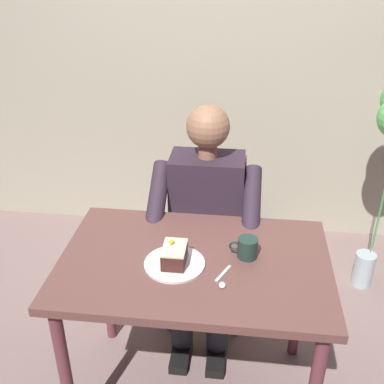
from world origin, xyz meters
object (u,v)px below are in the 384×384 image
at_px(dessert_spoon, 223,280).
at_px(chair, 208,231).
at_px(seated_person, 205,224).
at_px(dining_table, 194,279).
at_px(cake_slice, 174,255).
at_px(coffee_cup, 247,247).

bearing_deg(dessert_spoon, chair, -80.97).
relative_size(chair, seated_person, 0.72).
relative_size(dining_table, seated_person, 0.88).
height_order(cake_slice, coffee_cup, cake_slice).
bearing_deg(dining_table, coffee_cup, -167.76).
xyz_separation_m(dining_table, cake_slice, (0.07, 0.04, 0.15)).
bearing_deg(cake_slice, seated_person, -98.28).
xyz_separation_m(chair, coffee_cup, (-0.21, 0.59, 0.32)).
bearing_deg(coffee_cup, dining_table, 12.24).
height_order(chair, cake_slice, chair).
xyz_separation_m(coffee_cup, dessert_spoon, (0.09, 0.16, -0.04)).
height_order(dining_table, dessert_spoon, dessert_spoon).
height_order(seated_person, cake_slice, seated_person).
relative_size(seated_person, cake_slice, 9.46).
height_order(dining_table, coffee_cup, coffee_cup).
bearing_deg(seated_person, coffee_cup, 116.15).
bearing_deg(chair, dining_table, 90.00).
xyz_separation_m(dining_table, coffee_cup, (-0.21, -0.04, 0.14)).
height_order(cake_slice, dessert_spoon, cake_slice).
bearing_deg(coffee_cup, seated_person, -63.85).
xyz_separation_m(cake_slice, dessert_spoon, (-0.19, 0.07, -0.04)).
bearing_deg(coffee_cup, chair, -70.82).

